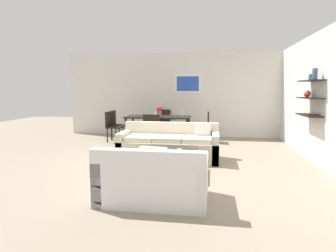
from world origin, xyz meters
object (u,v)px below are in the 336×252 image
at_px(dining_chair_left_far, 117,123).
at_px(dining_chair_right_far, 204,125).
at_px(candle_jar, 179,151).
at_px(dining_chair_foot, 152,128).
at_px(sofa_beige, 170,146).
at_px(dining_table, 158,119).
at_px(decorative_bowl, 172,152).
at_px(dining_chair_left_near, 112,124).
at_px(loveseat_white, 153,180).
at_px(centerpiece_vase, 160,110).
at_px(wine_glass_left_near, 134,112).
at_px(apple_on_coffee_table, 154,152).
at_px(dining_chair_head, 163,121).
at_px(wine_glass_foot, 156,113).
at_px(coffee_table, 167,164).
at_px(wine_glass_right_far, 182,112).
at_px(wine_glass_head, 160,111).

xyz_separation_m(dining_chair_left_far, dining_chair_right_far, (2.68, 0.00, 0.00)).
distance_m(candle_jar, dining_chair_foot, 2.46).
xyz_separation_m(sofa_beige, dining_table, (-0.65, 2.06, 0.39)).
relative_size(decorative_bowl, dining_chair_left_near, 0.42).
relative_size(loveseat_white, centerpiece_vase, 4.81).
bearing_deg(centerpiece_vase, dining_chair_left_far, 172.86).
xyz_separation_m(dining_table, wine_glass_left_near, (-0.69, -0.11, 0.20)).
distance_m(apple_on_coffee_table, dining_chair_head, 4.19).
xyz_separation_m(dining_chair_head, centerpiece_vase, (0.04, -0.81, 0.42)).
bearing_deg(dining_chair_left_near, wine_glass_foot, -7.45).
relative_size(coffee_table, decorative_bowl, 2.83).
bearing_deg(apple_on_coffee_table, wine_glass_right_far, 87.85).
relative_size(candle_jar, wine_glass_left_near, 0.44).
height_order(wine_glass_head, centerpiece_vase, centerpiece_vase).
height_order(dining_table, dining_chair_foot, dining_chair_foot).
xyz_separation_m(decorative_bowl, dining_chair_head, (-0.86, 4.04, 0.09)).
xyz_separation_m(dining_chair_head, dining_chair_left_near, (-1.34, -1.03, 0.00)).
height_order(coffee_table, dining_chair_left_far, dining_chair_left_far).
xyz_separation_m(candle_jar, dining_chair_foot, (-0.98, 2.25, 0.09)).
bearing_deg(wine_glass_left_near, decorative_bowl, -63.42).
xyz_separation_m(dining_chair_left_near, wine_glass_head, (1.34, 0.56, 0.36)).
height_order(apple_on_coffee_table, dining_chair_right_far, dining_chair_right_far).
relative_size(dining_table, wine_glass_left_near, 10.34).
distance_m(candle_jar, wine_glass_left_near, 3.44).
height_order(dining_chair_head, centerpiece_vase, centerpiece_vase).
bearing_deg(coffee_table, candle_jar, 23.19).
height_order(sofa_beige, centerpiece_vase, centerpiece_vase).
distance_m(candle_jar, dining_chair_left_far, 4.01).
distance_m(sofa_beige, apple_on_coffee_table, 1.27).
relative_size(dining_chair_left_near, wine_glass_foot, 5.52).
xyz_separation_m(coffee_table, wine_glass_left_near, (-1.46, 3.07, 0.69)).
xyz_separation_m(candle_jar, wine_glass_foot, (-0.98, 2.72, 0.44)).
relative_size(dining_table, dining_chair_foot, 2.12).
distance_m(dining_table, wine_glass_right_far, 0.72).
distance_m(coffee_table, dining_chair_head, 4.09).
bearing_deg(loveseat_white, sofa_beige, 93.22).
distance_m(wine_glass_left_near, wine_glass_foot, 0.74).
relative_size(wine_glass_head, centerpiece_vase, 0.53).
bearing_deg(wine_glass_foot, candle_jar, -70.11).
distance_m(wine_glass_foot, centerpiece_vase, 0.39).
bearing_deg(wine_glass_foot, wine_glass_left_near, 159.20).
relative_size(candle_jar, dining_chair_left_far, 0.09).
height_order(sofa_beige, coffee_table, sofa_beige).
bearing_deg(wine_glass_right_far, dining_chair_left_near, -171.64).
relative_size(dining_chair_left_far, dining_chair_right_far, 1.00).
relative_size(dining_chair_left_near, centerpiece_vase, 2.90).
xyz_separation_m(dining_chair_right_far, wine_glass_foot, (-1.34, -0.56, 0.36)).
relative_size(wine_glass_right_far, centerpiece_vase, 0.54).
bearing_deg(decorative_bowl, loveseat_white, -93.95).
bearing_deg(candle_jar, wine_glass_right_far, 95.26).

